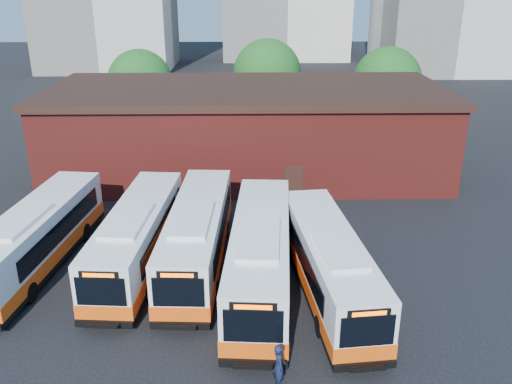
{
  "coord_description": "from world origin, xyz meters",
  "views": [
    {
      "loc": [
        -0.02,
        -19.1,
        13.7
      ],
      "look_at": [
        0.45,
        7.88,
        3.01
      ],
      "focal_mm": 38.0,
      "sensor_mm": 36.0,
      "label": 1
    }
  ],
  "objects_px": {
    "transit_worker": "(279,366)",
    "bus_farwest": "(37,240)",
    "bus_west": "(138,239)",
    "bus_mideast": "(260,258)",
    "bus_midwest": "(198,238)",
    "bus_east": "(329,266)"
  },
  "relations": [
    {
      "from": "bus_mideast",
      "to": "transit_worker",
      "type": "distance_m",
      "value": 6.79
    },
    {
      "from": "bus_farwest",
      "to": "bus_mideast",
      "type": "relative_size",
      "value": 0.96
    },
    {
      "from": "bus_west",
      "to": "bus_mideast",
      "type": "distance_m",
      "value": 6.52
    },
    {
      "from": "bus_west",
      "to": "bus_midwest",
      "type": "xyz_separation_m",
      "value": [
        3.01,
        -0.03,
        0.04
      ]
    },
    {
      "from": "bus_west",
      "to": "bus_east",
      "type": "relative_size",
      "value": 1.01
    },
    {
      "from": "bus_farwest",
      "to": "transit_worker",
      "type": "bearing_deg",
      "value": -30.99
    },
    {
      "from": "bus_farwest",
      "to": "bus_mideast",
      "type": "xyz_separation_m",
      "value": [
        11.17,
        -2.25,
        0.07
      ]
    },
    {
      "from": "bus_midwest",
      "to": "transit_worker",
      "type": "relative_size",
      "value": 6.92
    },
    {
      "from": "bus_midwest",
      "to": "bus_mideast",
      "type": "xyz_separation_m",
      "value": [
        3.11,
        -2.22,
        0.05
      ]
    },
    {
      "from": "bus_farwest",
      "to": "bus_midwest",
      "type": "height_order",
      "value": "bus_midwest"
    },
    {
      "from": "bus_west",
      "to": "transit_worker",
      "type": "height_order",
      "value": "bus_west"
    },
    {
      "from": "bus_west",
      "to": "bus_mideast",
      "type": "bearing_deg",
      "value": -16.04
    },
    {
      "from": "bus_midwest",
      "to": "bus_mideast",
      "type": "height_order",
      "value": "bus_mideast"
    },
    {
      "from": "bus_midwest",
      "to": "transit_worker",
      "type": "xyz_separation_m",
      "value": [
        3.61,
        -8.96,
        -0.62
      ]
    },
    {
      "from": "bus_west",
      "to": "bus_east",
      "type": "xyz_separation_m",
      "value": [
        9.24,
        -2.86,
        -0.02
      ]
    },
    {
      "from": "transit_worker",
      "to": "bus_east",
      "type": "bearing_deg",
      "value": -32.53
    },
    {
      "from": "bus_midwest",
      "to": "bus_east",
      "type": "relative_size",
      "value": 1.03
    },
    {
      "from": "bus_midwest",
      "to": "bus_east",
      "type": "xyz_separation_m",
      "value": [
        6.23,
        -2.83,
        -0.06
      ]
    },
    {
      "from": "transit_worker",
      "to": "bus_farwest",
      "type": "bearing_deg",
      "value": 43.02
    },
    {
      "from": "bus_farwest",
      "to": "bus_west",
      "type": "distance_m",
      "value": 5.05
    },
    {
      "from": "bus_mideast",
      "to": "bus_east",
      "type": "relative_size",
      "value": 1.07
    },
    {
      "from": "bus_mideast",
      "to": "bus_west",
      "type": "bearing_deg",
      "value": 163.78
    }
  ]
}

